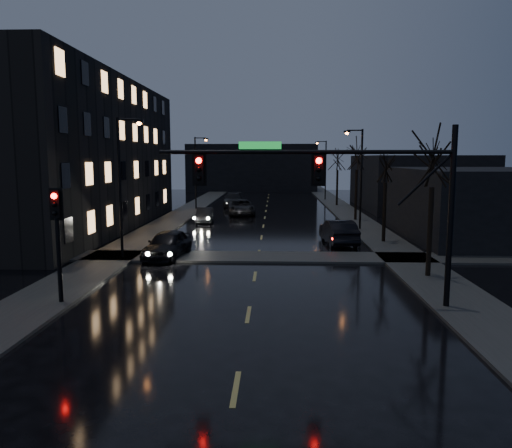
# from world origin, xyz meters

# --- Properties ---
(ground) EXTENTS (160.00, 160.00, 0.00)m
(ground) POSITION_xyz_m (0.00, 0.00, 0.00)
(ground) COLOR black
(ground) RESTS_ON ground
(sidewalk_left) EXTENTS (3.00, 140.00, 0.12)m
(sidewalk_left) POSITION_xyz_m (-8.50, 35.00, 0.06)
(sidewalk_left) COLOR #2D2D2B
(sidewalk_left) RESTS_ON ground
(sidewalk_right) EXTENTS (3.00, 140.00, 0.12)m
(sidewalk_right) POSITION_xyz_m (8.50, 35.00, 0.06)
(sidewalk_right) COLOR #2D2D2B
(sidewalk_right) RESTS_ON ground
(sidewalk_cross) EXTENTS (40.00, 3.00, 0.12)m
(sidewalk_cross) POSITION_xyz_m (0.00, 18.50, 0.06)
(sidewalk_cross) COLOR #2D2D2B
(sidewalk_cross) RESTS_ON ground
(apartment_block) EXTENTS (12.00, 30.00, 12.00)m
(apartment_block) POSITION_xyz_m (-16.50, 30.00, 6.00)
(apartment_block) COLOR black
(apartment_block) RESTS_ON ground
(commercial_right_near) EXTENTS (10.00, 14.00, 5.00)m
(commercial_right_near) POSITION_xyz_m (15.50, 26.00, 2.50)
(commercial_right_near) COLOR black
(commercial_right_near) RESTS_ON ground
(commercial_right_far) EXTENTS (12.00, 18.00, 6.00)m
(commercial_right_far) POSITION_xyz_m (17.00, 48.00, 3.00)
(commercial_right_far) COLOR black
(commercial_right_far) RESTS_ON ground
(far_block) EXTENTS (22.00, 10.00, 8.00)m
(far_block) POSITION_xyz_m (-3.00, 78.00, 4.00)
(far_block) COLOR black
(far_block) RESTS_ON ground
(signal_mast) EXTENTS (11.11, 0.41, 7.00)m
(signal_mast) POSITION_xyz_m (3.85, 9.00, 4.87)
(signal_mast) COLOR black
(signal_mast) RESTS_ON ground
(signal_pole_left) EXTENTS (0.35, 0.41, 4.53)m
(signal_pole_left) POSITION_xyz_m (-7.50, 8.99, 3.01)
(signal_pole_left) COLOR black
(signal_pole_left) RESTS_ON ground
(tree_near) EXTENTS (3.52, 3.52, 8.08)m
(tree_near) POSITION_xyz_m (8.40, 14.00, 6.22)
(tree_near) COLOR black
(tree_near) RESTS_ON ground
(tree_mid_a) EXTENTS (3.30, 3.30, 7.58)m
(tree_mid_a) POSITION_xyz_m (8.40, 24.00, 5.83)
(tree_mid_a) COLOR black
(tree_mid_a) RESTS_ON ground
(tree_mid_b) EXTENTS (3.74, 3.74, 8.59)m
(tree_mid_b) POSITION_xyz_m (8.40, 36.00, 6.61)
(tree_mid_b) COLOR black
(tree_mid_b) RESTS_ON ground
(tree_far) EXTENTS (3.43, 3.43, 7.88)m
(tree_far) POSITION_xyz_m (8.40, 50.00, 6.06)
(tree_far) COLOR black
(tree_far) RESTS_ON ground
(streetlight_l_near) EXTENTS (1.53, 0.28, 8.00)m
(streetlight_l_near) POSITION_xyz_m (-7.58, 18.00, 4.77)
(streetlight_l_near) COLOR black
(streetlight_l_near) RESTS_ON ground
(streetlight_l_far) EXTENTS (1.53, 0.28, 8.00)m
(streetlight_l_far) POSITION_xyz_m (-7.58, 45.00, 4.77)
(streetlight_l_far) COLOR black
(streetlight_l_far) RESTS_ON ground
(streetlight_r_mid) EXTENTS (1.53, 0.28, 8.00)m
(streetlight_r_mid) POSITION_xyz_m (7.58, 30.00, 4.77)
(streetlight_r_mid) COLOR black
(streetlight_r_mid) RESTS_ON ground
(streetlight_r_far) EXTENTS (1.53, 0.28, 8.00)m
(streetlight_r_far) POSITION_xyz_m (7.58, 58.00, 4.77)
(streetlight_r_far) COLOR black
(streetlight_r_far) RESTS_ON ground
(oncoming_car_a) EXTENTS (2.47, 4.92, 1.61)m
(oncoming_car_a) POSITION_xyz_m (-5.25, 18.37, 0.80)
(oncoming_car_a) COLOR black
(oncoming_car_a) RESTS_ON ground
(oncoming_car_b) EXTENTS (1.68, 4.10, 1.32)m
(oncoming_car_b) POSITION_xyz_m (-5.31, 34.20, 0.66)
(oncoming_car_b) COLOR black
(oncoming_car_b) RESTS_ON ground
(oncoming_car_c) EXTENTS (3.16, 5.82, 1.55)m
(oncoming_car_c) POSITION_xyz_m (-2.41, 40.34, 0.77)
(oncoming_car_c) COLOR black
(oncoming_car_c) RESTS_ON ground
(oncoming_car_d) EXTENTS (2.52, 5.66, 1.61)m
(oncoming_car_d) POSITION_xyz_m (-3.97, 48.95, 0.81)
(oncoming_car_d) COLOR black
(oncoming_car_d) RESTS_ON ground
(lead_car) EXTENTS (2.24, 5.16, 1.65)m
(lead_car) POSITION_xyz_m (5.26, 23.43, 0.82)
(lead_car) COLOR black
(lead_car) RESTS_ON ground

